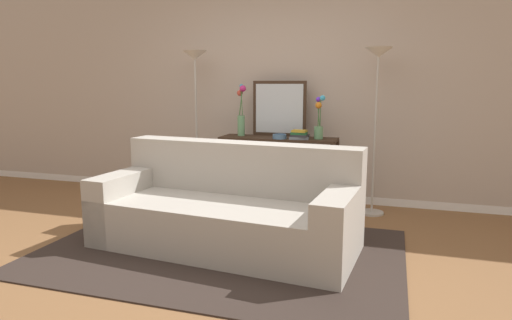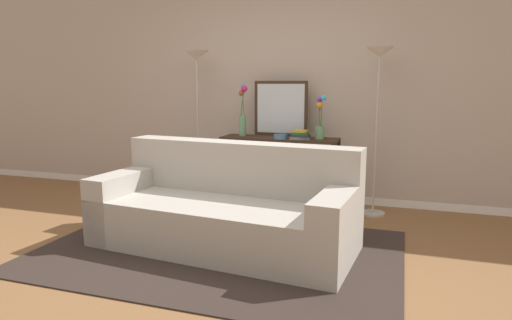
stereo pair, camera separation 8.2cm
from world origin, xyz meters
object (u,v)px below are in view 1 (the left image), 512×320
at_px(console_table, 278,158).
at_px(wall_mirror, 279,109).
at_px(book_stack, 299,135).
at_px(fruit_bowl, 280,136).
at_px(vase_tall_flowers, 241,114).
at_px(floor_lamp_left, 195,84).
at_px(floor_lamp_right, 377,85).
at_px(vase_short_flowers, 319,121).
at_px(book_row_under_console, 247,198).
at_px(couch, 227,211).

xyz_separation_m(console_table, wall_mirror, (-0.03, 0.16, 0.56)).
distance_m(console_table, book_stack, 0.40).
relative_size(fruit_bowl, book_stack, 0.69).
bearing_deg(vase_tall_flowers, floor_lamp_left, -174.27).
bearing_deg(fruit_bowl, book_stack, 5.33).
bearing_deg(floor_lamp_right, vase_short_flowers, 179.24).
height_order(floor_lamp_left, fruit_bowl, floor_lamp_left).
bearing_deg(floor_lamp_left, vase_short_flowers, 0.31).
xyz_separation_m(console_table, book_stack, (0.26, -0.10, 0.29)).
bearing_deg(wall_mirror, book_stack, -41.86).
bearing_deg(floor_lamp_left, book_stack, -3.78).
bearing_deg(console_table, book_row_under_console, -180.00).
bearing_deg(vase_tall_flowers, fruit_bowl, -17.61).
xyz_separation_m(console_table, vase_tall_flowers, (-0.46, 0.04, 0.50)).
distance_m(console_table, floor_lamp_left, 1.31).
height_order(couch, vase_tall_flowers, vase_tall_flowers).
distance_m(floor_lamp_right, vase_tall_flowers, 1.55).
bearing_deg(book_stack, vase_short_flowers, 24.92).
xyz_separation_m(fruit_bowl, book_row_under_console, (-0.42, 0.12, -0.77)).
relative_size(floor_lamp_left, vase_short_flowers, 3.71).
xyz_separation_m(floor_lamp_right, fruit_bowl, (-1.02, -0.10, -0.57)).
bearing_deg(fruit_bowl, wall_mirror, 105.31).
bearing_deg(vase_tall_flowers, book_row_under_console, -23.11).
height_order(wall_mirror, book_stack, wall_mirror).
relative_size(wall_mirror, book_row_under_console, 1.85).
bearing_deg(book_row_under_console, fruit_bowl, -16.48).
bearing_deg(floor_lamp_left, vase_tall_flowers, 5.73).
distance_m(vase_tall_flowers, book_row_under_console, 1.00).
relative_size(floor_lamp_left, book_row_under_console, 5.18).
relative_size(wall_mirror, book_stack, 2.84).
height_order(couch, floor_lamp_right, floor_lamp_right).
height_order(couch, floor_lamp_left, floor_lamp_left).
distance_m(couch, console_table, 1.42).
distance_m(fruit_bowl, book_row_under_console, 0.88).
relative_size(console_table, vase_short_flowers, 2.78).
bearing_deg(vase_short_flowers, floor_lamp_right, -0.76).
height_order(vase_tall_flowers, vase_short_flowers, vase_tall_flowers).
height_order(wall_mirror, fruit_bowl, wall_mirror).
height_order(couch, book_row_under_console, couch).
distance_m(vase_short_flowers, book_row_under_console, 1.25).
distance_m(floor_lamp_right, book_stack, 0.97).
bearing_deg(wall_mirror, couch, -92.19).
height_order(wall_mirror, book_row_under_console, wall_mirror).
relative_size(vase_tall_flowers, book_row_under_console, 1.74).
xyz_separation_m(couch, book_stack, (0.36, 1.29, 0.53)).
xyz_separation_m(console_table, vase_short_flowers, (0.46, -0.01, 0.44)).
distance_m(wall_mirror, vase_short_flowers, 0.54).
bearing_deg(book_row_under_console, book_stack, -9.24).
height_order(vase_short_flowers, book_row_under_console, vase_short_flowers).
bearing_deg(book_stack, fruit_bowl, -174.67).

